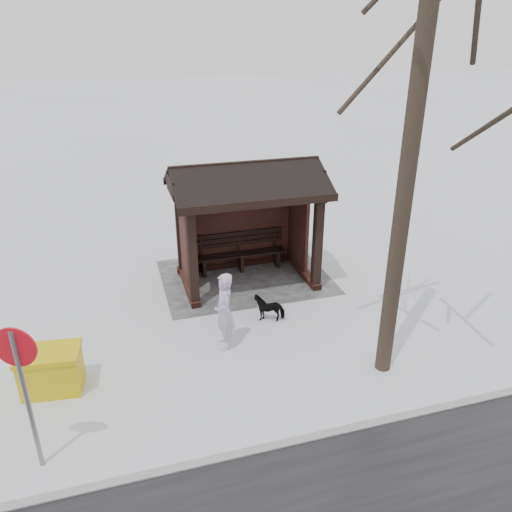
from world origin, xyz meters
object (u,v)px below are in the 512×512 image
(tree_near, at_px, (429,6))
(grit_bin, at_px, (51,370))
(bus_shelter, at_px, (245,198))
(dog, at_px, (269,307))
(pedestrian, at_px, (224,312))
(road_sign, at_px, (20,370))

(tree_near, relative_size, grit_bin, 8.04)
(bus_shelter, bearing_deg, dog, 89.40)
(bus_shelter, height_order, pedestrian, bus_shelter)
(bus_shelter, relative_size, pedestrian, 2.23)
(bus_shelter, height_order, tree_near, tree_near)
(tree_near, xyz_separation_m, pedestrian, (2.70, -1.54, -5.35))
(bus_shelter, xyz_separation_m, tree_near, (-1.50, 4.36, 3.99))
(bus_shelter, xyz_separation_m, road_sign, (4.50, 4.98, -0.46))
(dog, height_order, grit_bin, grit_bin)
(tree_near, distance_m, road_sign, 7.49)
(grit_bin, xyz_separation_m, road_sign, (0.07, 1.74, 1.29))
(dog, bearing_deg, pedestrian, -39.42)
(dog, xyz_separation_m, road_sign, (4.47, 2.91, 1.42))
(grit_bin, bearing_deg, dog, -158.46)
(pedestrian, xyz_separation_m, dog, (-1.18, -0.75, -0.52))
(pedestrian, bearing_deg, bus_shelter, 157.50)
(tree_near, distance_m, dog, 6.48)
(bus_shelter, bearing_deg, road_sign, 47.94)
(tree_near, xyz_separation_m, dog, (1.52, -2.29, -5.87))
(bus_shelter, xyz_separation_m, grit_bin, (4.43, 3.25, -1.76))
(bus_shelter, xyz_separation_m, pedestrian, (1.20, 2.82, -1.36))
(dog, relative_size, grit_bin, 0.60)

